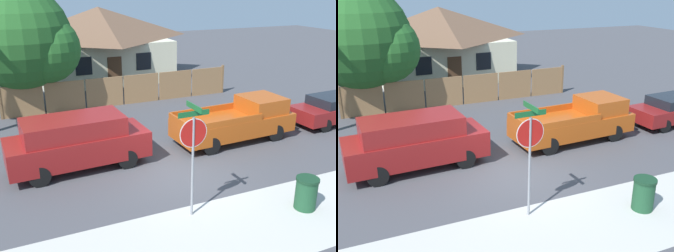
% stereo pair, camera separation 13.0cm
% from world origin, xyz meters
% --- Properties ---
extents(ground_plane, '(80.00, 80.00, 0.00)m').
position_xyz_m(ground_plane, '(0.00, 0.00, 0.00)').
color(ground_plane, '#47474C').
extents(sidewalk_strip, '(36.00, 3.20, 0.01)m').
position_xyz_m(sidewalk_strip, '(0.00, -3.60, 0.00)').
color(sidewalk_strip, beige).
rests_on(sidewalk_strip, ground).
extents(wooden_fence, '(12.60, 0.12, 1.69)m').
position_xyz_m(wooden_fence, '(0.84, 8.86, 0.80)').
color(wooden_fence, '#997047').
rests_on(wooden_fence, ground).
extents(house, '(9.27, 7.45, 4.81)m').
position_xyz_m(house, '(1.45, 15.95, 2.50)').
color(house, beige).
rests_on(house, ground).
extents(oak_tree, '(5.42, 5.16, 6.32)m').
position_xyz_m(oak_tree, '(-3.84, 9.70, 3.62)').
color(oak_tree, brown).
rests_on(oak_tree, ground).
extents(red_suv, '(5.00, 2.09, 1.91)m').
position_xyz_m(red_suv, '(-3.08, 1.96, 1.02)').
color(red_suv, maroon).
rests_on(red_suv, ground).
extents(orange_pickup, '(5.22, 2.12, 1.74)m').
position_xyz_m(orange_pickup, '(3.66, 1.97, 0.84)').
color(orange_pickup, '#B74C14').
rests_on(orange_pickup, ground).
extents(parked_sedan, '(4.45, 1.91, 1.35)m').
position_xyz_m(parked_sedan, '(9.02, 1.96, 0.70)').
color(parked_sedan, maroon).
rests_on(parked_sedan, ground).
extents(stop_sign, '(0.92, 0.83, 3.31)m').
position_xyz_m(stop_sign, '(-0.77, -2.43, 2.26)').
color(stop_sign, gray).
rests_on(stop_sign, ground).
extents(trash_bin, '(0.66, 0.66, 0.99)m').
position_xyz_m(trash_bin, '(2.44, -3.47, 0.50)').
color(trash_bin, '#1E4C2D').
rests_on(trash_bin, ground).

